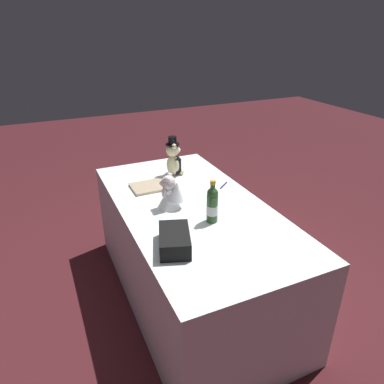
% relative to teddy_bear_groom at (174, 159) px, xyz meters
% --- Properties ---
extents(ground_plane, '(12.00, 12.00, 0.00)m').
position_rel_teddy_bear_groom_xyz_m(ground_plane, '(0.55, -0.09, -0.90)').
color(ground_plane, '#47191E').
extents(reception_table, '(1.86, 0.94, 0.76)m').
position_rel_teddy_bear_groom_xyz_m(reception_table, '(0.55, -0.09, -0.51)').
color(reception_table, white).
rests_on(reception_table, ground_plane).
extents(teddy_bear_groom, '(0.15, 0.14, 0.32)m').
position_rel_teddy_bear_groom_xyz_m(teddy_bear_groom, '(0.00, 0.00, 0.00)').
color(teddy_bear_groom, beige).
rests_on(teddy_bear_groom, reception_table).
extents(teddy_bear_bride, '(0.19, 0.21, 0.24)m').
position_rel_teddy_bear_groom_xyz_m(teddy_bear_bride, '(0.52, -0.23, -0.03)').
color(teddy_bear_bride, white).
rests_on(teddy_bear_bride, reception_table).
extents(champagne_bottle, '(0.07, 0.07, 0.28)m').
position_rel_teddy_bear_groom_xyz_m(champagne_bottle, '(0.80, -0.06, -0.02)').
color(champagne_bottle, '#2B5223').
rests_on(champagne_bottle, reception_table).
extents(signing_pen, '(0.09, 0.11, 0.01)m').
position_rel_teddy_bear_groom_xyz_m(signing_pen, '(0.36, 0.26, -0.13)').
color(signing_pen, navy).
rests_on(signing_pen, reception_table).
extents(gift_case_black, '(0.31, 0.25, 0.10)m').
position_rel_teddy_bear_groom_xyz_m(gift_case_black, '(0.97, -0.38, -0.09)').
color(gift_case_black, black).
rests_on(gift_case_black, reception_table).
extents(guestbook, '(0.21, 0.28, 0.02)m').
position_rel_teddy_bear_groom_xyz_m(guestbook, '(0.17, -0.26, -0.12)').
color(guestbook, tan).
rests_on(guestbook, reception_table).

